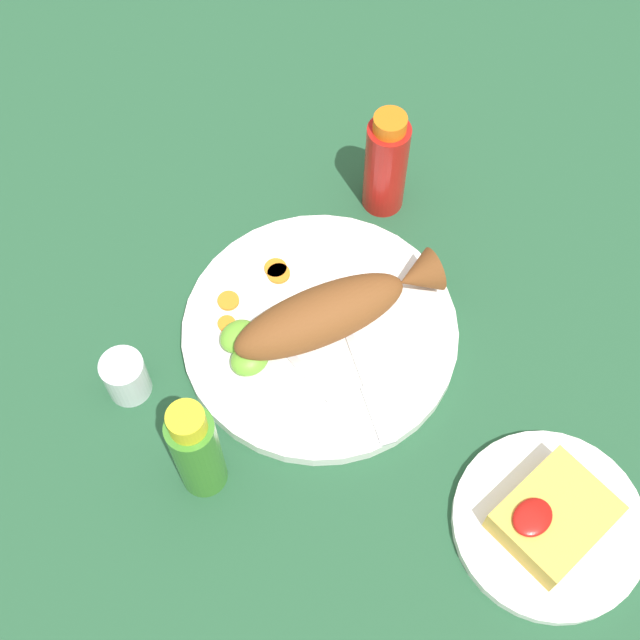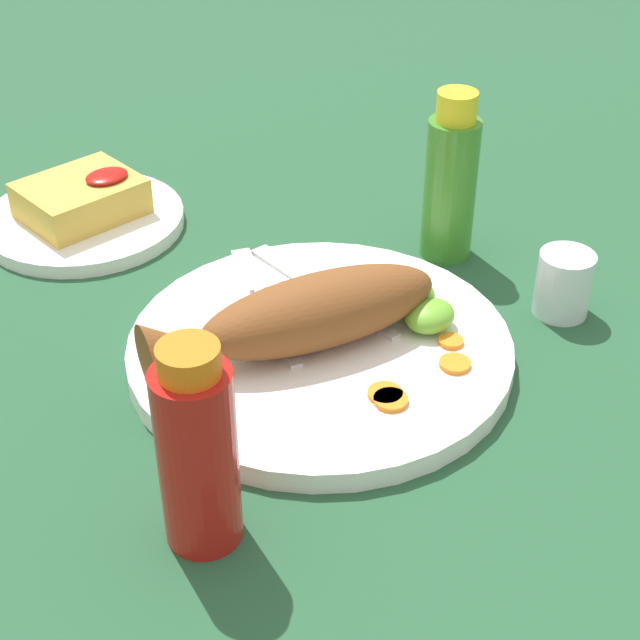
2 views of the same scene
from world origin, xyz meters
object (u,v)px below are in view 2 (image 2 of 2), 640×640
object	(u,v)px
side_plate_fries	(84,221)
hot_sauce_bottle_green	(451,182)
fried_fish	(302,316)
main_plate	(320,349)
fork_far	(313,284)
hot_sauce_bottle_red	(197,451)
salt_cup	(563,287)
fork_near	(262,296)

from	to	relation	value
side_plate_fries	hot_sauce_bottle_green	bearing A→B (deg)	-50.95
fried_fish	main_plate	bearing A→B (deg)	0.00
fried_fish	hot_sauce_bottle_green	distance (m)	0.22
hot_sauce_bottle_green	main_plate	bearing A→B (deg)	-168.43
fork_far	hot_sauce_bottle_red	bearing A→B (deg)	125.30
fried_fish	fork_far	world-z (taller)	fried_fish
fork_far	side_plate_fries	size ratio (longest dim) A/B	0.93
hot_sauce_bottle_red	salt_cup	distance (m)	0.39
hot_sauce_bottle_red	fried_fish	bearing A→B (deg)	28.69
hot_sauce_bottle_green	salt_cup	xyz separation A→B (m)	(-0.00, -0.14, -0.05)
fork_near	salt_cup	world-z (taller)	salt_cup
fork_far	hot_sauce_bottle_red	xyz separation A→B (m)	(-0.24, -0.15, 0.05)
fork_far	main_plate	bearing A→B (deg)	144.08
side_plate_fries	fork_far	bearing A→B (deg)	-73.73
main_plate	salt_cup	bearing A→B (deg)	-25.13
fork_near	fork_far	size ratio (longest dim) A/B	0.93
fried_fish	salt_cup	bearing A→B (deg)	-7.40
fork_far	salt_cup	world-z (taller)	salt_cup
fork_near	hot_sauce_bottle_red	xyz separation A→B (m)	(-0.19, -0.17, 0.05)
fork_far	hot_sauce_bottle_red	distance (m)	0.29
hot_sauce_bottle_red	side_plate_fries	distance (m)	0.45
main_plate	fried_fish	size ratio (longest dim) A/B	1.24
fork_far	side_plate_fries	xyz separation A→B (m)	(-0.08, 0.26, -0.01)
fried_fish	hot_sauce_bottle_red	distance (m)	0.20
side_plate_fries	salt_cup	bearing A→B (deg)	-61.60
main_plate	hot_sauce_bottle_red	size ratio (longest dim) A/B	2.06
fried_fish	fork_near	distance (m)	0.08
fried_fish	hot_sauce_bottle_green	bearing A→B (deg)	26.75
fork_near	hot_sauce_bottle_red	world-z (taller)	hot_sauce_bottle_red
salt_cup	hot_sauce_bottle_green	bearing A→B (deg)	88.95
hot_sauce_bottle_red	salt_cup	xyz separation A→B (m)	(0.39, -0.01, -0.05)
hot_sauce_bottle_green	fried_fish	bearing A→B (deg)	-170.45
fried_fish	side_plate_fries	size ratio (longest dim) A/B	1.28
fork_far	hot_sauce_bottle_red	world-z (taller)	hot_sauce_bottle_red
fork_far	fork_near	bearing A→B (deg)	72.32
fried_fish	salt_cup	size ratio (longest dim) A/B	4.36
main_plate	salt_cup	distance (m)	0.22
fork_near	salt_cup	size ratio (longest dim) A/B	2.98
salt_cup	hot_sauce_bottle_red	bearing A→B (deg)	179.25
fork_far	side_plate_fries	bearing A→B (deg)	18.80
main_plate	salt_cup	size ratio (longest dim) A/B	5.40
fried_fish	salt_cup	world-z (taller)	fried_fish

